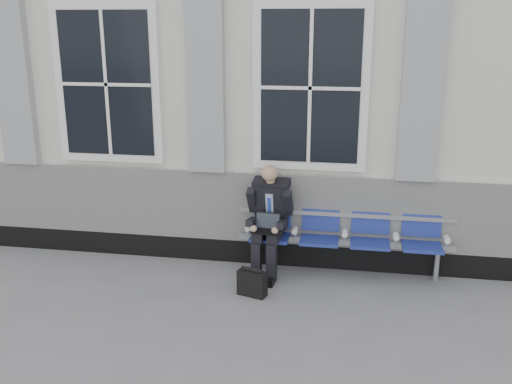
# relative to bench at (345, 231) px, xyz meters

# --- Properties ---
(ground) EXTENTS (70.00, 70.00, 0.00)m
(ground) POSITION_rel_bench_xyz_m (-0.82, -1.32, -0.55)
(ground) COLOR slate
(ground) RESTS_ON ground
(station_building) EXTENTS (14.40, 4.40, 4.49)m
(station_building) POSITION_rel_bench_xyz_m (-0.84, 2.15, 1.67)
(station_building) COLOR beige
(station_building) RESTS_ON ground
(bench) EXTENTS (2.60, 0.47, 0.91)m
(bench) POSITION_rel_bench_xyz_m (0.00, 0.00, 0.00)
(bench) COLOR #9EA0A3
(bench) RESTS_ON ground
(businessman) EXTENTS (0.55, 0.74, 1.37)m
(businessman) POSITION_rel_bench_xyz_m (-0.91, -0.13, 0.19)
(businessman) COLOR black
(businessman) RESTS_ON ground
(briefcase) EXTENTS (0.35, 0.23, 0.34)m
(briefcase) POSITION_rel_bench_xyz_m (-1.00, -0.78, -0.40)
(briefcase) COLOR black
(briefcase) RESTS_ON ground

